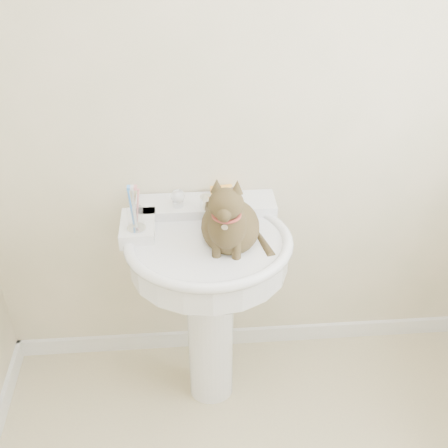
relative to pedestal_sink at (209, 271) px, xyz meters
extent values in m
cube|color=white|center=(0.17, 0.28, -0.66)|extent=(2.20, 0.02, 0.09)
cylinder|color=white|center=(0.00, -0.01, -0.36)|extent=(0.19, 0.19, 0.69)
cylinder|color=white|center=(0.00, -0.01, 0.09)|extent=(0.61, 0.61, 0.13)
ellipsoid|color=white|center=(0.00, -0.01, 0.02)|extent=(0.56, 0.48, 0.22)
torus|color=white|center=(0.00, -0.01, 0.15)|extent=(0.64, 0.64, 0.04)
cube|color=white|center=(0.00, 0.21, 0.16)|extent=(0.56, 0.15, 0.06)
cube|color=white|center=(-0.26, 0.08, 0.16)|extent=(0.13, 0.20, 0.06)
cylinder|color=silver|center=(0.00, 0.16, 0.22)|extent=(0.05, 0.05, 0.05)
cylinder|color=silver|center=(0.00, 0.11, 0.25)|extent=(0.04, 0.04, 0.14)
sphere|color=white|center=(-0.11, 0.18, 0.24)|extent=(0.06, 0.06, 0.06)
sphere|color=white|center=(0.11, 0.18, 0.24)|extent=(0.06, 0.06, 0.06)
cube|color=#FFAD3C|center=(0.07, 0.25, 0.21)|extent=(0.10, 0.07, 0.03)
cylinder|color=silver|center=(-0.26, 0.03, 0.20)|extent=(0.07, 0.07, 0.01)
cylinder|color=white|center=(-0.26, 0.03, 0.24)|extent=(0.06, 0.06, 0.09)
cylinder|color=#4082E0|center=(-0.28, 0.03, 0.29)|extent=(0.01, 0.01, 0.17)
cylinder|color=silver|center=(-0.26, 0.03, 0.29)|extent=(0.01, 0.01, 0.17)
cylinder|color=#D57F86|center=(-0.25, 0.03, 0.29)|extent=(0.01, 0.01, 0.17)
ellipsoid|color=brown|center=(0.08, 0.00, 0.21)|extent=(0.22, 0.25, 0.20)
ellipsoid|color=brown|center=(0.08, -0.09, 0.27)|extent=(0.14, 0.13, 0.18)
ellipsoid|color=brown|center=(0.08, -0.12, 0.39)|extent=(0.12, 0.11, 0.11)
cone|color=brown|center=(0.05, -0.10, 0.44)|extent=(0.04, 0.04, 0.05)
cone|color=brown|center=(0.11, -0.10, 0.44)|extent=(0.04, 0.04, 0.05)
cylinder|color=brown|center=(0.19, 0.02, 0.14)|extent=(0.03, 0.03, 0.23)
torus|color=maroon|center=(0.08, -0.11, 0.33)|extent=(0.10, 0.10, 0.01)
camera|label=1|loc=(-0.07, -1.70, 1.40)|focal=45.00mm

